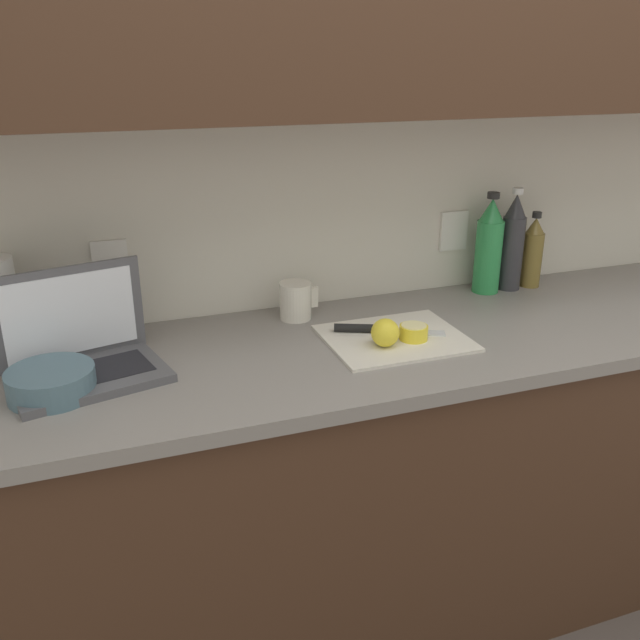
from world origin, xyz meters
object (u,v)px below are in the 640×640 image
(cutting_board, at_px, (395,338))
(lemon_whole_beside, at_px, (385,333))
(knife, at_px, (370,329))
(measuring_cup, at_px, (296,301))
(lemon_half_cut, at_px, (413,332))
(bowl_white, at_px, (51,383))
(bottle_green_soda, at_px, (533,253))
(bottle_oil_tall, at_px, (512,243))
(bottle_water_clear, at_px, (489,247))
(laptop, at_px, (81,351))

(cutting_board, xyz_separation_m, lemon_whole_beside, (-0.05, -0.04, 0.04))
(knife, relative_size, measuring_cup, 2.55)
(knife, distance_m, measuring_cup, 0.23)
(lemon_half_cut, height_order, bowl_white, bowl_white)
(bottle_green_soda, height_order, measuring_cup, bottle_green_soda)
(bottle_green_soda, bearing_deg, cutting_board, -156.94)
(knife, xyz_separation_m, lemon_half_cut, (0.09, -0.08, 0.01))
(bottle_oil_tall, xyz_separation_m, bowl_white, (-1.34, -0.28, -0.11))
(cutting_board, height_order, bottle_water_clear, bottle_water_clear)
(laptop, distance_m, bottle_water_clear, 1.20)
(laptop, relative_size, measuring_cup, 3.49)
(knife, bearing_deg, lemon_half_cut, -18.97)
(lemon_whole_beside, distance_m, bottle_water_clear, 0.57)
(bottle_water_clear, bearing_deg, bottle_green_soda, 0.00)
(knife, bearing_deg, lemon_whole_beside, -66.99)
(bottle_green_soda, height_order, bottle_water_clear, bottle_water_clear)
(lemon_whole_beside, distance_m, bottle_green_soda, 0.71)
(lemon_whole_beside, relative_size, bottle_green_soda, 0.30)
(bottle_water_clear, distance_m, measuring_cup, 0.63)
(laptop, xyz_separation_m, cutting_board, (0.76, -0.06, -0.05))
(lemon_half_cut, height_order, bottle_water_clear, bottle_water_clear)
(lemon_half_cut, bearing_deg, lemon_whole_beside, -170.16)
(knife, height_order, bottle_water_clear, bottle_water_clear)
(bottle_oil_tall, distance_m, bottle_water_clear, 0.08)
(knife, height_order, bottle_oil_tall, bottle_oil_tall)
(measuring_cup, bearing_deg, bottle_water_clear, 2.01)
(lemon_half_cut, height_order, lemon_whole_beside, lemon_whole_beside)
(bottle_oil_tall, bearing_deg, bottle_green_soda, 0.00)
(knife, height_order, lemon_half_cut, lemon_half_cut)
(bottle_oil_tall, height_order, measuring_cup, bottle_oil_tall)
(laptop, xyz_separation_m, bowl_white, (-0.07, -0.09, -0.03))
(bottle_water_clear, relative_size, measuring_cup, 2.83)
(laptop, height_order, cutting_board, laptop)
(knife, bearing_deg, measuring_cup, 151.65)
(lemon_half_cut, distance_m, lemon_whole_beside, 0.09)
(lemon_whole_beside, relative_size, bowl_white, 0.39)
(lemon_half_cut, height_order, measuring_cup, measuring_cup)
(bottle_green_soda, bearing_deg, bottle_water_clear, 180.00)
(laptop, distance_m, knife, 0.71)
(cutting_board, xyz_separation_m, bottle_water_clear, (0.43, 0.25, 0.14))
(bottle_oil_tall, relative_size, bowl_white, 1.70)
(bottle_green_soda, xyz_separation_m, bottle_oil_tall, (-0.08, -0.00, 0.04))
(laptop, distance_m, bowl_white, 0.11)
(laptop, bearing_deg, bottle_green_soda, -5.38)
(lemon_half_cut, bearing_deg, bottle_oil_tall, 30.64)
(laptop, relative_size, bottle_oil_tall, 1.20)
(measuring_cup, bearing_deg, cutting_board, -50.02)
(measuring_cup, distance_m, bowl_white, 0.68)
(lemon_half_cut, xyz_separation_m, bottle_green_soda, (0.55, 0.28, 0.08))
(knife, distance_m, bottle_water_clear, 0.53)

